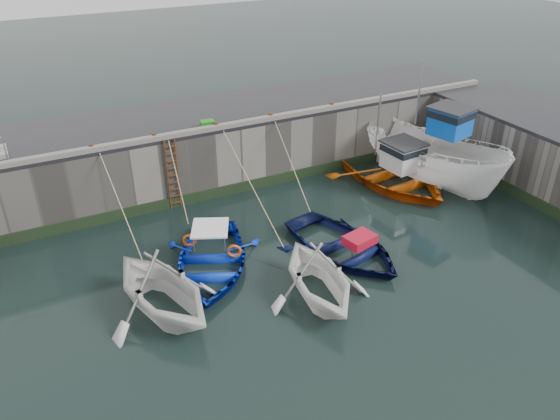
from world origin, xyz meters
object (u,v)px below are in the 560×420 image
boat_near_blue (212,267)px  boat_near_navy (343,252)px  ladder (173,175)px  boat_far_white (433,159)px  boat_near_white (164,311)px  bollard_e (332,105)px  bollard_a (92,147)px  boat_near_blacktrim (317,296)px  fish_crate (207,124)px  bollard_c (216,126)px  bollard_b (154,136)px  bollard_d (271,116)px  boat_far_orange (392,175)px

boat_near_blue → boat_near_navy: (4.81, -1.36, 0.00)m
ladder → boat_far_white: size_ratio=0.39×
boat_near_blue → boat_near_navy: size_ratio=1.00×
boat_near_white → bollard_e: bollard_e is taller
boat_near_blue → bollard_a: bearing=142.5°
boat_near_blue → boat_far_white: boat_far_white is taller
boat_near_blacktrim → fish_crate: size_ratio=7.43×
fish_crate → bollard_e: (6.07, -0.36, -0.01)m
ladder → boat_near_navy: size_ratio=0.61×
boat_near_white → boat_near_blacktrim: boat_near_white is taller
ladder → boat_near_blue: bearing=-92.5°
boat_near_navy → bollard_c: 7.75m
boat_near_blacktrim → ladder: bearing=113.8°
boat_near_blacktrim → bollard_b: (-2.89, 8.44, 3.30)m
boat_near_blacktrim → bollard_e: bearing=63.8°
boat_near_white → boat_far_white: boat_far_white is taller
bollard_d → boat_near_blue: bearing=-133.8°
ladder → boat_near_white: ladder is taller
boat_near_white → bollard_c: (4.69, 6.85, 3.30)m
boat_near_white → bollard_a: bollard_a is taller
boat_near_blacktrim → boat_far_orange: bearing=45.3°
boat_near_white → ladder: bearing=52.8°
bollard_c → bollard_d: (2.60, 0.00, 0.00)m
boat_near_blue → bollard_c: size_ratio=18.88×
boat_near_white → boat_far_orange: boat_far_orange is taller
boat_far_white → boat_near_blue: bearing=174.6°
boat_near_blue → boat_far_orange: (10.05, 2.58, 0.43)m
bollard_c → bollard_e: bearing=0.0°
boat_near_blue → bollard_a: (-2.78, 5.23, 3.30)m
ladder → fish_crate: size_ratio=5.49×
bollard_c → bollard_d: size_ratio=1.00×
boat_far_white → boat_far_orange: boat_far_white is taller
bollard_b → bollard_c: (2.70, 0.00, 0.00)m
bollard_a → boat_near_white: bearing=-85.7°
boat_far_white → bollard_e: 5.35m
boat_far_orange → bollard_e: size_ratio=24.65×
bollard_d → fish_crate: bearing=172.8°
ladder → boat_near_blacktrim: ladder is taller
boat_far_orange → bollard_e: boat_far_orange is taller
boat_near_blacktrim → boat_far_white: size_ratio=0.53×
boat_near_blacktrim → boat_far_white: (9.12, 4.98, 1.23)m
bollard_b → boat_near_blacktrim: bearing=-71.1°
boat_near_blue → bollard_b: size_ratio=18.88×
fish_crate → bollard_e: fish_crate is taller
boat_near_navy → bollard_a: (-7.59, 6.60, 3.30)m
boat_near_blue → bollard_c: bearing=89.7°
bollard_c → fish_crate: bearing=127.1°
boat_near_white → bollard_e: bearing=16.9°
boat_near_navy → boat_far_orange: bearing=24.7°
fish_crate → ladder: bearing=-153.6°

